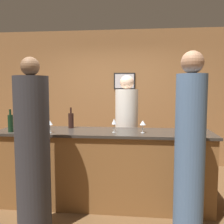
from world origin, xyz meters
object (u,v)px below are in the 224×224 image
at_px(guest_0, 33,154).
at_px(bartender, 127,135).
at_px(wine_bottle_1, 71,120).
at_px(guest_1, 190,155).
at_px(wine_bottle_0, 11,123).

bearing_deg(guest_0, bartender, 57.99).
bearing_deg(bartender, wine_bottle_1, 33.86).
relative_size(guest_0, guest_1, 0.98).
distance_m(bartender, guest_0, 1.77).
bearing_deg(guest_1, guest_0, 179.98).
relative_size(bartender, guest_1, 0.92).
height_order(guest_0, guest_1, guest_1).
bearing_deg(guest_0, guest_1, -0.02).
distance_m(guest_0, guest_1, 1.65).
relative_size(bartender, wine_bottle_1, 6.00).
distance_m(wine_bottle_0, wine_bottle_1, 0.82).
height_order(bartender, guest_0, guest_0).
bearing_deg(wine_bottle_1, wine_bottle_0, -150.39).
relative_size(guest_1, wine_bottle_1, 6.52).
distance_m(guest_0, wine_bottle_0, 0.84).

